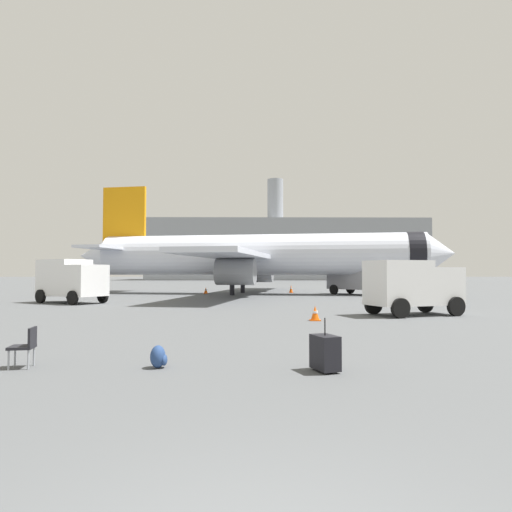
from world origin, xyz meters
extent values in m
cylinder|color=silver|center=(0.72, 39.09, 3.70)|extent=(30.19, 9.13, 3.80)
cone|color=silver|center=(16.65, 36.18, 3.70)|extent=(3.01, 3.98, 3.61)
cone|color=silver|center=(-15.61, 42.08, 3.70)|extent=(3.76, 3.94, 3.42)
cylinder|color=black|center=(14.49, 36.58, 3.70)|extent=(2.07, 4.06, 3.88)
cube|color=silver|center=(1.17, 47.14, 3.40)|extent=(7.60, 16.60, 0.36)
cube|color=silver|center=(-1.70, 31.40, 3.40)|extent=(7.60, 16.60, 0.36)
cylinder|color=gray|center=(0.72, 44.68, 2.10)|extent=(3.54, 2.74, 2.20)
cylinder|color=gray|center=(-1.25, 33.86, 2.10)|extent=(3.54, 2.74, 2.20)
cube|color=orange|center=(-12.56, 41.52, 7.30)|extent=(4.39, 1.14, 6.40)
cube|color=silver|center=(-12.48, 44.76, 4.30)|extent=(3.64, 6.37, 0.24)
cube|color=silver|center=(-13.63, 38.46, 4.30)|extent=(3.64, 6.37, 0.24)
cylinder|color=black|center=(12.52, 36.94, 0.90)|extent=(0.36, 0.36, 1.80)
cylinder|color=black|center=(-0.82, 41.81, 0.90)|extent=(0.44, 0.44, 1.80)
cylinder|color=black|center=(-1.68, 37.09, 0.90)|extent=(0.44, 0.44, 1.80)
cube|color=white|center=(-10.61, 26.26, 1.52)|extent=(2.60, 2.76, 2.04)
cube|color=#1E232D|center=(-10.01, 25.88, 2.00)|extent=(1.13, 1.71, 0.84)
cube|color=white|center=(-12.63, 27.56, 1.70)|extent=(3.81, 3.53, 2.40)
cylinder|color=black|center=(-9.89, 27.17, 0.45)|extent=(0.88, 0.67, 0.90)
cylinder|color=black|center=(-11.13, 25.23, 0.45)|extent=(0.88, 0.67, 0.90)
cylinder|color=black|center=(-12.72, 28.98, 0.45)|extent=(0.88, 0.67, 0.90)
cylinder|color=black|center=(-13.96, 27.04, 0.45)|extent=(0.88, 0.67, 0.90)
cube|color=gray|center=(11.39, 36.14, 1.64)|extent=(2.92, 2.84, 2.29)
cube|color=#1E232D|center=(11.86, 35.60, 2.18)|extent=(1.69, 1.47, 0.95)
cube|color=gray|center=(9.44, 38.42, 1.85)|extent=(4.63, 4.84, 2.70)
cylinder|color=black|center=(12.31, 37.00, 0.45)|extent=(0.75, 0.83, 0.90)
cylinder|color=black|center=(10.41, 35.38, 0.45)|extent=(0.75, 0.83, 0.90)
cylinder|color=black|center=(9.57, 40.19, 0.45)|extent=(0.75, 0.83, 0.90)
cylinder|color=black|center=(7.67, 38.57, 0.45)|extent=(0.75, 0.83, 0.90)
cube|color=white|center=(9.01, 18.87, 1.39)|extent=(2.30, 2.45, 1.78)
cube|color=#1E232D|center=(9.72, 19.11, 1.81)|extent=(0.64, 1.73, 0.74)
cube|color=white|center=(6.92, 18.18, 1.55)|extent=(3.13, 2.73, 2.10)
cylinder|color=black|center=(8.89, 19.94, 0.45)|extent=(0.92, 0.49, 0.90)
cylinder|color=black|center=(9.55, 17.94, 0.45)|extent=(0.92, 0.49, 0.90)
cylinder|color=black|center=(5.97, 18.97, 0.45)|extent=(0.92, 0.49, 0.90)
cylinder|color=black|center=(6.62, 16.98, 0.45)|extent=(0.92, 0.49, 0.90)
cube|color=#F2590C|center=(2.70, 16.10, 0.02)|extent=(0.44, 0.44, 0.04)
cone|color=#F2590C|center=(2.70, 16.10, 0.33)|extent=(0.36, 0.36, 0.58)
cylinder|color=white|center=(2.70, 16.10, 0.36)|extent=(0.23, 0.23, 0.10)
cube|color=#F2590C|center=(-4.35, 40.35, 0.02)|extent=(0.44, 0.44, 0.04)
cone|color=#F2590C|center=(-4.35, 40.35, 0.32)|extent=(0.36, 0.36, 0.55)
cylinder|color=white|center=(-4.35, 40.35, 0.34)|extent=(0.23, 0.23, 0.10)
cube|color=#F2590C|center=(4.00, 41.83, 0.02)|extent=(0.44, 0.44, 0.04)
cone|color=#F2590C|center=(4.00, 41.83, 0.41)|extent=(0.36, 0.36, 0.73)
cylinder|color=white|center=(4.00, 41.83, 0.44)|extent=(0.23, 0.23, 0.10)
cube|color=black|center=(1.51, 6.42, 0.39)|extent=(0.60, 0.74, 0.70)
cylinder|color=black|center=(1.51, 6.42, 0.92)|extent=(0.02, 0.02, 0.36)
cylinder|color=black|center=(1.43, 6.63, 0.04)|extent=(0.09, 0.06, 0.08)
cylinder|color=black|center=(1.59, 6.21, 0.04)|extent=(0.09, 0.06, 0.08)
ellipsoid|color=navy|center=(-2.01, 6.80, 0.24)|extent=(0.32, 0.40, 0.48)
ellipsoid|color=navy|center=(-1.87, 6.80, 0.17)|extent=(0.12, 0.28, 0.24)
cube|color=black|center=(-4.93, 6.83, 0.44)|extent=(0.55, 0.55, 0.06)
cube|color=black|center=(-4.72, 6.87, 0.66)|extent=(0.13, 0.48, 0.40)
cylinder|color=#999EA5|center=(-5.08, 6.61, 0.22)|extent=(0.04, 0.04, 0.44)
cylinder|color=#999EA5|center=(-5.15, 6.99, 0.22)|extent=(0.04, 0.04, 0.44)
cylinder|color=#999EA5|center=(-4.70, 6.68, 0.22)|extent=(0.04, 0.04, 0.44)
cylinder|color=#999EA5|center=(-4.77, 7.06, 0.22)|extent=(0.04, 0.04, 0.44)
cube|color=gray|center=(9.56, 121.66, 8.02)|extent=(73.59, 22.05, 16.04)
cube|color=#334756|center=(9.56, 110.58, 7.22)|extent=(69.91, 0.10, 7.22)
cylinder|color=gray|center=(6.85, 121.66, 22.04)|extent=(4.40, 4.40, 12.00)
camera|label=1|loc=(-0.02, -2.87, 2.04)|focal=31.46mm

